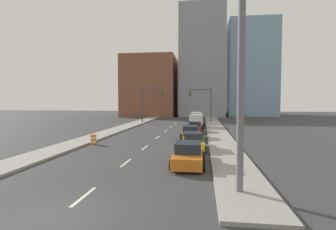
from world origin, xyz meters
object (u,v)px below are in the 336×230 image
object	(u,v)px
box_truck_green	(196,121)
traffic_signal_right	(205,100)
utility_pole_right_near	(241,83)
sedan_red	(195,127)
sedan_brown	(191,133)
sedan_orange	(188,155)
sedan_black	(199,118)
traffic_barrel	(93,139)
box_truck_maroon	(196,118)
sedan_yellow	(193,142)
traffic_signal_left	(148,100)

from	to	relation	value
box_truck_green	traffic_signal_right	bearing A→B (deg)	83.81
utility_pole_right_near	sedan_red	xyz separation A→B (m)	(-2.68, 23.26, -4.32)
traffic_signal_right	utility_pole_right_near	xyz separation A→B (m)	(1.26, -37.90, 0.65)
sedan_brown	sedan_orange	bearing A→B (deg)	-88.98
box_truck_green	sedan_black	world-z (taller)	box_truck_green
traffic_barrel	traffic_signal_right	bearing A→B (deg)	67.15
box_truck_maroon	traffic_signal_right	bearing A→B (deg)	43.10
sedan_yellow	sedan_black	xyz separation A→B (m)	(-0.07, 32.94, -0.04)
traffic_signal_left	sedan_brown	distance (m)	22.96
traffic_signal_right	box_truck_green	bearing A→B (deg)	-98.98
sedan_red	sedan_black	xyz separation A→B (m)	(0.16, 20.24, -0.02)
utility_pole_right_near	sedan_yellow	distance (m)	11.66
sedan_orange	sedan_yellow	xyz separation A→B (m)	(0.11, 5.42, 0.00)
traffic_barrel	sedan_red	distance (m)	14.57
sedan_brown	box_truck_maroon	distance (m)	19.22
sedan_brown	box_truck_green	size ratio (longest dim) A/B	0.78
sedan_orange	sedan_yellow	bearing A→B (deg)	88.63
traffic_signal_left	box_truck_green	xyz separation A→B (m)	(9.57, -8.58, -3.34)
utility_pole_right_near	sedan_yellow	size ratio (longest dim) A/B	2.05
sedan_red	box_truck_green	distance (m)	6.08
box_truck_green	utility_pole_right_near	bearing A→B (deg)	-82.12
sedan_black	traffic_signal_right	bearing A→B (deg)	-79.08
traffic_signal_right	box_truck_maroon	size ratio (longest dim) A/B	1.25
traffic_signal_right	utility_pole_right_near	size ratio (longest dim) A/B	0.69
sedan_orange	sedan_brown	xyz separation A→B (m)	(-0.38, 12.08, -0.02)
traffic_signal_left	traffic_signal_right	distance (m)	10.93
traffic_signal_right	traffic_barrel	distance (m)	28.21
traffic_signal_left	sedan_black	world-z (taller)	traffic_signal_left
sedan_yellow	box_truck_maroon	xyz separation A→B (m)	(-0.34, 25.87, 0.34)
box_truck_green	sedan_brown	bearing A→B (deg)	-88.74
sedan_orange	sedan_yellow	world-z (taller)	sedan_yellow
box_truck_green	box_truck_maroon	size ratio (longest dim) A/B	1.14
sedan_orange	box_truck_green	xyz separation A→B (m)	(-0.06, 24.19, 0.31)
sedan_red	box_truck_green	bearing A→B (deg)	89.47
utility_pole_right_near	traffic_barrel	xyz separation A→B (m)	(-12.11, 12.15, -4.50)
traffic_signal_left	sedan_red	size ratio (longest dim) A/B	1.48
traffic_signal_right	utility_pole_right_near	distance (m)	37.93
traffic_signal_left	box_truck_maroon	distance (m)	10.07
traffic_barrel	sedan_brown	distance (m)	10.47
sedan_yellow	traffic_signal_right	bearing A→B (deg)	84.46
traffic_signal_left	traffic_barrel	bearing A→B (deg)	-89.83
box_truck_green	sedan_red	bearing A→B (deg)	-87.81
traffic_signal_left	utility_pole_right_near	xyz separation A→B (m)	(12.18, -37.90, 0.65)
utility_pole_right_near	sedan_brown	xyz separation A→B (m)	(-2.94, 17.22, -4.31)
traffic_barrel	sedan_yellow	size ratio (longest dim) A/B	0.20
traffic_signal_right	sedan_brown	distance (m)	21.08
traffic_signal_left	box_truck_green	size ratio (longest dim) A/B	1.10
box_truck_maroon	utility_pole_right_near	bearing A→B (deg)	-86.56
traffic_signal_right	sedan_red	xyz separation A→B (m)	(-1.42, -14.65, -3.67)
traffic_barrel	utility_pole_right_near	bearing A→B (deg)	-45.11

